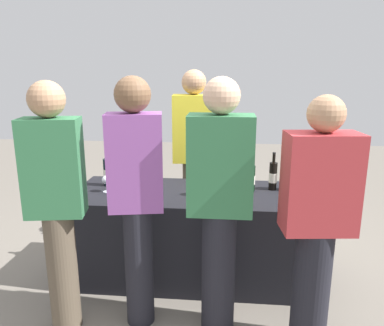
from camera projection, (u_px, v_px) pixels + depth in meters
name	position (u px, v px, depth m)	size (l,w,h in m)	color
ground_plane	(192.00, 274.00, 3.30)	(12.00, 12.00, 0.00)	slate
tasting_table	(192.00, 234.00, 3.20)	(1.97, 0.77, 0.76)	black
wine_bottle_0	(108.00, 172.00, 3.26)	(0.08, 0.08, 0.34)	black
wine_bottle_1	(133.00, 173.00, 3.23)	(0.07, 0.07, 0.33)	black
wine_bottle_2	(152.00, 173.00, 3.29)	(0.07, 0.07, 0.30)	black
wine_bottle_3	(251.00, 178.00, 3.12)	(0.07, 0.07, 0.32)	black
wine_bottle_4	(273.00, 176.00, 3.15)	(0.07, 0.07, 0.32)	black
wine_bottle_5	(288.00, 176.00, 3.13)	(0.08, 0.08, 0.33)	black
wine_glass_0	(106.00, 180.00, 3.09)	(0.07, 0.07, 0.14)	silver
wine_glass_1	(130.00, 184.00, 2.96)	(0.08, 0.08, 0.15)	silver
wine_glass_2	(151.00, 186.00, 2.98)	(0.07, 0.07, 0.13)	silver
wine_glass_3	(197.00, 184.00, 3.01)	(0.07, 0.07, 0.14)	silver
wine_glass_4	(219.00, 186.00, 2.93)	(0.06, 0.06, 0.14)	silver
server_pouring	(194.00, 152.00, 3.69)	(0.42, 0.25, 1.75)	brown
guest_0	(56.00, 200.00, 2.40)	(0.39, 0.26, 1.69)	brown
guest_1	(136.00, 194.00, 2.46)	(0.38, 0.25, 1.72)	black
guest_2	(220.00, 200.00, 2.41)	(0.41, 0.23, 1.72)	black
guest_3	(317.00, 220.00, 2.26)	(0.45, 0.28, 1.62)	black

